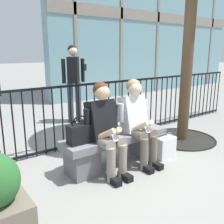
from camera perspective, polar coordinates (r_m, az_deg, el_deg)
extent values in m
plane|color=gray|center=(3.74, 0.92, -11.53)|extent=(60.00, 60.00, 0.00)
cube|color=slate|center=(3.59, 0.95, -5.75)|extent=(1.60, 0.44, 0.10)
cube|color=slate|center=(3.39, -6.79, -11.18)|extent=(0.36, 0.37, 0.35)
cube|color=slate|center=(4.01, 7.38, -7.15)|extent=(0.36, 0.37, 0.35)
cylinder|color=gray|center=(3.23, -2.31, -6.72)|extent=(0.15, 0.40, 0.15)
cylinder|color=gray|center=(3.17, -0.21, -11.90)|extent=(0.11, 0.11, 0.45)
cube|color=black|center=(3.21, 0.45, -15.25)|extent=(0.09, 0.22, 0.08)
cylinder|color=gray|center=(3.32, 0.28, -6.08)|extent=(0.15, 0.40, 0.15)
cylinder|color=gray|center=(3.27, 2.39, -11.08)|extent=(0.11, 0.11, 0.45)
cube|color=black|center=(3.31, 3.03, -14.34)|extent=(0.09, 0.22, 0.08)
cube|color=black|center=(3.31, -2.42, -1.81)|extent=(0.36, 0.30, 0.55)
cylinder|color=black|center=(3.18, -5.72, -1.57)|extent=(0.08, 0.08, 0.26)
cylinder|color=#DBAD89|center=(3.13, -1.36, -5.04)|extent=(0.16, 0.28, 0.20)
cylinder|color=black|center=(3.42, 0.64, -0.42)|extent=(0.08, 0.08, 0.26)
cylinder|color=#DBAD89|center=(3.22, 0.98, -4.50)|extent=(0.16, 0.28, 0.20)
cube|color=silver|center=(3.13, 0.48, -5.40)|extent=(0.07, 0.10, 0.13)
sphere|color=#DBAD89|center=(3.21, -2.28, 4.47)|extent=(0.20, 0.20, 0.20)
sphere|color=#472816|center=(3.23, -2.59, 5.07)|extent=(0.20, 0.20, 0.20)
cylinder|color=#6B6051|center=(3.54, 5.12, -4.85)|extent=(0.15, 0.40, 0.15)
cylinder|color=#6B6051|center=(3.49, 7.22, -9.49)|extent=(0.11, 0.11, 0.45)
cube|color=black|center=(3.53, 7.81, -12.55)|extent=(0.09, 0.22, 0.08)
cylinder|color=#6B6051|center=(3.66, 7.25, -4.30)|extent=(0.15, 0.40, 0.15)
cylinder|color=#6B6051|center=(3.61, 9.33, -8.77)|extent=(0.11, 0.11, 0.45)
cube|color=black|center=(3.65, 9.89, -11.73)|extent=(0.09, 0.22, 0.08)
cube|color=silver|center=(3.63, 4.81, -0.42)|extent=(0.36, 0.30, 0.55)
cylinder|color=silver|center=(3.48, 2.09, -0.16)|extent=(0.08, 0.08, 0.26)
cylinder|color=beige|center=(3.46, 6.16, -3.27)|extent=(0.16, 0.28, 0.20)
cylinder|color=silver|center=(3.77, 7.36, 0.80)|extent=(0.08, 0.08, 0.26)
cylinder|color=beige|center=(3.56, 8.07, -2.81)|extent=(0.16, 0.28, 0.20)
cube|color=silver|center=(3.47, 7.80, -3.58)|extent=(0.07, 0.10, 0.13)
sphere|color=beige|center=(3.55, 5.15, 5.31)|extent=(0.20, 0.20, 0.20)
sphere|color=#997F59|center=(3.56, 4.84, 5.85)|extent=(0.20, 0.20, 0.20)
cube|color=black|center=(3.22, -7.21, -4.90)|extent=(0.32, 0.17, 0.25)
torus|color=black|center=(3.18, -7.28, -2.72)|extent=(0.22, 0.02, 0.22)
cube|color=white|center=(3.95, 12.00, -7.87)|extent=(0.31, 0.16, 0.33)
torus|color=slate|center=(3.85, 12.77, -5.57)|extent=(0.15, 0.01, 0.15)
torus|color=slate|center=(3.92, 11.53, -5.15)|extent=(0.15, 0.01, 0.15)
cylinder|color=#383D4C|center=(5.72, -9.35, 2.03)|extent=(0.13, 0.13, 0.90)
cube|color=black|center=(5.78, -9.01, -2.11)|extent=(0.09, 0.22, 0.06)
cylinder|color=#383D4C|center=(5.81, -7.60, 2.27)|extent=(0.13, 0.13, 0.90)
cube|color=black|center=(5.87, -7.28, -1.81)|extent=(0.09, 0.22, 0.06)
cube|color=black|center=(5.66, -8.73, 9.41)|extent=(0.40, 0.44, 0.56)
cylinder|color=black|center=(5.56, -10.89, 9.03)|extent=(0.08, 0.08, 0.52)
cylinder|color=black|center=(5.77, -6.63, 9.36)|extent=(0.08, 0.08, 0.52)
sphere|color=beige|center=(5.65, -8.88, 13.45)|extent=(0.20, 0.20, 0.20)
sphere|color=black|center=(5.66, -8.99, 13.75)|extent=(0.20, 0.20, 0.20)
cube|color=black|center=(5.69, -6.10, 10.01)|extent=(0.07, 0.01, 0.14)
cylinder|color=black|center=(3.85, -23.56, -3.48)|extent=(0.02, 0.02, 1.07)
cylinder|color=black|center=(3.88, -21.38, -3.13)|extent=(0.02, 0.02, 1.07)
cylinder|color=black|center=(3.92, -19.23, -2.79)|extent=(0.02, 0.02, 1.07)
cylinder|color=black|center=(3.96, -17.13, -2.44)|extent=(0.02, 0.02, 1.07)
cylinder|color=black|center=(4.01, -15.08, -2.11)|extent=(0.02, 0.02, 1.07)
cylinder|color=black|center=(4.06, -13.09, -1.77)|extent=(0.02, 0.02, 1.07)
cylinder|color=black|center=(4.12, -11.14, -1.45)|extent=(0.02, 0.02, 1.07)
cylinder|color=black|center=(4.19, -9.26, -1.13)|extent=(0.02, 0.02, 1.07)
cylinder|color=black|center=(4.26, -7.44, -0.82)|extent=(0.02, 0.02, 1.07)
cylinder|color=black|center=(4.33, -5.67, -0.53)|extent=(0.02, 0.02, 1.07)
cylinder|color=black|center=(4.40, -3.96, -0.24)|extent=(0.02, 0.02, 1.07)
cylinder|color=black|center=(4.49, -2.32, 0.04)|extent=(0.02, 0.02, 1.07)
cylinder|color=black|center=(4.57, -0.73, 0.31)|extent=(0.02, 0.02, 1.07)
cylinder|color=black|center=(4.66, 0.80, 0.57)|extent=(0.02, 0.02, 1.07)
cylinder|color=black|center=(4.75, 2.27, 0.82)|extent=(0.02, 0.02, 1.07)
cylinder|color=black|center=(4.84, 3.68, 1.06)|extent=(0.02, 0.02, 1.07)
cylinder|color=black|center=(4.94, 5.04, 1.29)|extent=(0.02, 0.02, 1.07)
cylinder|color=black|center=(5.04, 6.35, 1.51)|extent=(0.02, 0.02, 1.07)
cylinder|color=black|center=(5.14, 7.60, 1.72)|extent=(0.02, 0.02, 1.07)
cylinder|color=black|center=(5.25, 8.81, 1.92)|extent=(0.02, 0.02, 1.07)
cylinder|color=black|center=(5.35, 9.97, 2.11)|extent=(0.02, 0.02, 1.07)
cylinder|color=black|center=(5.46, 11.08, 2.30)|extent=(0.02, 0.02, 1.07)
cylinder|color=black|center=(5.57, 12.15, 2.47)|extent=(0.02, 0.02, 1.07)
cylinder|color=black|center=(5.69, 13.18, 2.64)|extent=(0.02, 0.02, 1.07)
cylinder|color=black|center=(5.80, 14.17, 2.80)|extent=(0.02, 0.02, 1.07)
cylinder|color=black|center=(5.92, 15.11, 2.96)|extent=(0.02, 0.02, 1.07)
cylinder|color=black|center=(6.04, 16.03, 3.10)|extent=(0.02, 0.02, 1.07)
cylinder|color=black|center=(6.16, 16.90, 3.24)|extent=(0.02, 0.02, 1.07)
cylinder|color=black|center=(6.28, 17.75, 3.38)|extent=(0.02, 0.02, 1.07)
cylinder|color=black|center=(6.40, 18.56, 3.51)|extent=(0.02, 0.02, 1.07)
cylinder|color=black|center=(6.52, 19.34, 3.63)|extent=(0.02, 0.02, 1.07)
cylinder|color=black|center=(6.65, 20.09, 3.75)|extent=(0.02, 0.02, 1.07)
cylinder|color=black|center=(6.78, 20.82, 3.86)|extent=(0.02, 0.02, 1.07)
cylinder|color=black|center=(6.90, 21.52, 3.97)|extent=(0.02, 0.02, 1.07)
cylinder|color=black|center=(7.03, 22.19, 4.07)|extent=(0.02, 0.02, 1.07)
cylinder|color=black|center=(7.16, 22.84, 4.17)|extent=(0.02, 0.02, 1.07)
cube|color=black|center=(4.44, -6.37, -6.73)|extent=(8.08, 0.04, 0.04)
cube|color=black|center=(4.19, -6.74, 6.14)|extent=(8.08, 0.04, 0.04)
cylinder|color=black|center=(4.87, 15.50, -5.84)|extent=(1.18, 1.18, 0.01)
torus|color=black|center=(4.86, 15.50, -5.77)|extent=(1.21, 1.21, 0.03)
cylinder|color=#4C3826|center=(4.60, 16.89, 14.49)|extent=(0.19, 0.19, 3.40)
cube|color=gray|center=(10.23, 10.43, 20.35)|extent=(8.78, 0.04, 0.36)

